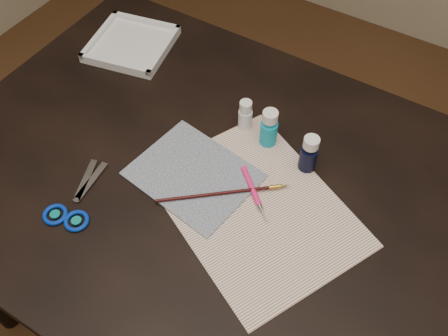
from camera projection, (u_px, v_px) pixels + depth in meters
The scene contains 11 objects.
ground at pixel (224, 314), 1.68m from camera, with size 3.50×3.50×0.02m, color #422614.
table at pixel (224, 262), 1.37m from camera, with size 1.30×0.90×0.75m, color black.
paper at pixel (256, 207), 1.03m from camera, with size 0.42×0.32×0.00m, color white.
canvas at pixel (194, 175), 1.08m from camera, with size 0.25×0.20×0.00m, color #13233B.
paint_bottle_white at pixel (245, 115), 1.14m from camera, with size 0.03×0.03×0.08m, color white.
paint_bottle_cyan at pixel (269, 128), 1.10m from camera, with size 0.04×0.04×0.10m, color #109EBF.
paint_bottle_navy at pixel (309, 153), 1.06m from camera, with size 0.04×0.04×0.09m, color black.
paintbrush at pixel (224, 193), 1.04m from camera, with size 0.29×0.01×0.01m, color black, non-canonical shape.
craft_knife at pixel (255, 195), 1.04m from camera, with size 0.15×0.01×0.01m, color #FF1F75, non-canonical shape.
scissors at pixel (77, 193), 1.05m from camera, with size 0.20×0.10×0.01m, color silver, non-canonical shape.
palette_tray at pixel (131, 44), 1.34m from camera, with size 0.20×0.20×0.02m, color white.
Camera 1 is at (0.33, -0.53, 1.62)m, focal length 40.00 mm.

